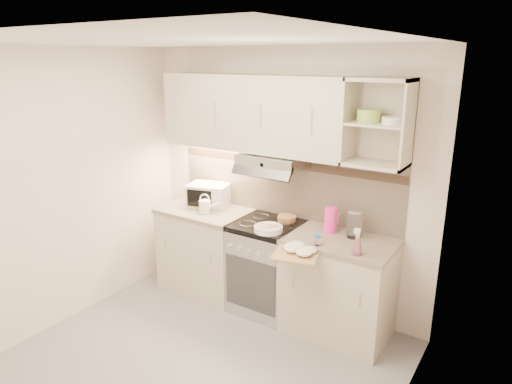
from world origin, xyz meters
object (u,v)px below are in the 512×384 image
plate_stack (268,229)px  glass_jar (355,223)px  watering_can (206,206)px  cutting_board (296,255)px  electric_range (267,266)px  microwave (209,195)px  spray_bottle (357,244)px  pink_pitcher (331,220)px

plate_stack → glass_jar: 0.76m
watering_can → cutting_board: size_ratio=0.64×
plate_stack → glass_jar: bearing=22.7°
electric_range → cutting_board: electric_range is taller
watering_can → plate_stack: bearing=-27.4°
microwave → plate_stack: size_ratio=1.85×
glass_jar → spray_bottle: (0.16, -0.33, -0.04)m
cutting_board → glass_jar: bearing=48.2°
pink_pitcher → cutting_board: size_ratio=0.65×
electric_range → watering_can: size_ratio=4.01×
electric_range → plate_stack: (0.12, -0.18, 0.47)m
plate_stack → pink_pitcher: (0.47, 0.29, 0.09)m
electric_range → plate_stack: bearing=-55.4°
watering_can → plate_stack: 0.81m
electric_range → spray_bottle: (0.97, -0.22, 0.54)m
plate_stack → cutting_board: plate_stack is taller
plate_stack → spray_bottle: 0.85m
watering_can → glass_jar: bearing=-13.1°
plate_stack → pink_pitcher: size_ratio=1.13×
microwave → cutting_board: bearing=-38.5°
cutting_board → microwave: bearing=143.0°
microwave → glass_jar: size_ratio=1.90×
cutting_board → pink_pitcher: bearing=69.8°
microwave → cutting_board: (1.33, -0.54, -0.15)m
microwave → spray_bottle: (1.76, -0.34, -0.02)m
pink_pitcher → watering_can: bearing=168.1°
microwave → glass_jar: bearing=-16.5°
spray_bottle → pink_pitcher: bearing=126.8°
electric_range → pink_pitcher: size_ratio=3.94×
cutting_board → watering_can: bearing=149.3°
microwave → plate_stack: bearing=-34.2°
watering_can → plate_stack: watering_can is taller
electric_range → pink_pitcher: 0.83m
microwave → electric_range: bearing=-24.7°
pink_pitcher → electric_range: bearing=170.3°
pink_pitcher → glass_jar: (0.22, -0.00, 0.01)m
electric_range → microwave: microwave is taller
electric_range → watering_can: (-0.68, -0.08, 0.52)m
electric_range → watering_can: 0.86m
spray_bottle → cutting_board: (-0.43, -0.21, -0.12)m
watering_can → glass_jar: glass_jar is taller
microwave → watering_can: (0.11, -0.20, -0.05)m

